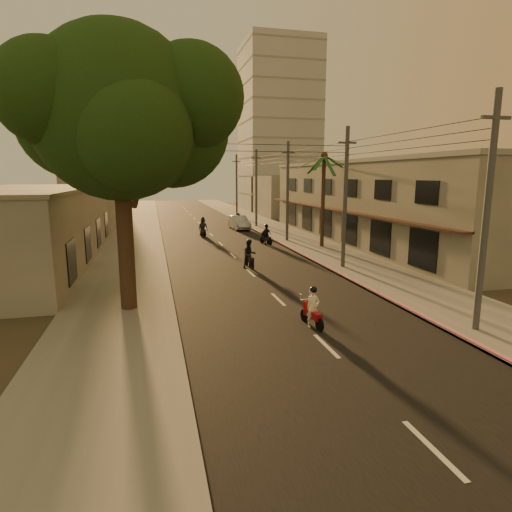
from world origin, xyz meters
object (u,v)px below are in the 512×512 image
object	(u,v)px
scooter_mid_a	(249,255)
palm_tree	(324,161)
scooter_mid_b	(266,235)
parked_car	(239,223)
scooter_far_a	(203,228)
scooter_red	(313,309)
scooter_far_b	(238,221)
broadleaf_tree	(128,115)

from	to	relation	value
scooter_mid_a	palm_tree	bearing A→B (deg)	36.15
scooter_mid_b	parked_car	size ratio (longest dim) A/B	0.38
scooter_far_a	parked_car	distance (m)	6.82
palm_tree	scooter_red	world-z (taller)	palm_tree
parked_car	palm_tree	bearing A→B (deg)	-76.45
scooter_far_b	scooter_mid_b	bearing A→B (deg)	-99.35
palm_tree	scooter_mid_a	xyz separation A→B (m)	(-7.74, -6.47, -6.29)
scooter_mid_b	scooter_red	bearing A→B (deg)	-118.12
palm_tree	scooter_mid_b	distance (m)	8.01
scooter_mid_b	scooter_far_a	size ratio (longest dim) A/B	0.91
broadleaf_tree	scooter_far_a	size ratio (longest dim) A/B	6.02
scooter_red	scooter_far_b	size ratio (longest dim) A/B	0.95
scooter_red	scooter_far_b	distance (m)	33.10
parked_car	scooter_far_a	bearing A→B (deg)	-136.72
scooter_far_b	parked_car	bearing A→B (deg)	-107.43
scooter_mid_a	scooter_far_a	world-z (taller)	scooter_far_a
scooter_far_a	broadleaf_tree	bearing A→B (deg)	-109.06
scooter_mid_a	scooter_red	bearing A→B (deg)	-93.85
palm_tree	parked_car	world-z (taller)	palm_tree
scooter_far_b	scooter_red	bearing A→B (deg)	-105.79
scooter_mid_a	scooter_mid_b	world-z (taller)	scooter_mid_a
broadleaf_tree	scooter_mid_b	bearing A→B (deg)	57.64
scooter_far_a	scooter_mid_a	bearing A→B (deg)	-90.56
scooter_red	scooter_mid_b	distance (m)	20.98
scooter_mid_b	scooter_far_b	xyz separation A→B (m)	(-0.05, 12.24, -0.02)
broadleaf_tree	parked_car	distance (m)	30.60
scooter_far_a	parked_car	xyz separation A→B (m)	(4.65, 4.99, -0.12)
parked_car	scooter_far_b	bearing A→B (deg)	78.47
scooter_mid_a	parked_car	distance (m)	20.67
palm_tree	scooter_far_a	world-z (taller)	palm_tree
scooter_mid_b	scooter_far_a	xyz separation A→B (m)	(-4.85, 6.24, 0.06)
broadleaf_tree	scooter_far_b	size ratio (longest dim) A/B	6.74
palm_tree	scooter_far_b	bearing A→B (deg)	105.66
parked_car	scooter_mid_a	bearing A→B (deg)	-103.21
broadleaf_tree	parked_car	world-z (taller)	broadleaf_tree
broadleaf_tree	scooter_far_b	world-z (taller)	broadleaf_tree
palm_tree	scooter_far_a	distance (m)	14.12
scooter_red	palm_tree	bearing A→B (deg)	57.06
scooter_red	scooter_mid_a	bearing A→B (deg)	80.30
palm_tree	scooter_mid_b	bearing A→B (deg)	146.92
scooter_red	scooter_far_b	xyz separation A→B (m)	(3.57, 32.91, 0.07)
scooter_far_a	scooter_far_b	size ratio (longest dim) A/B	1.12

